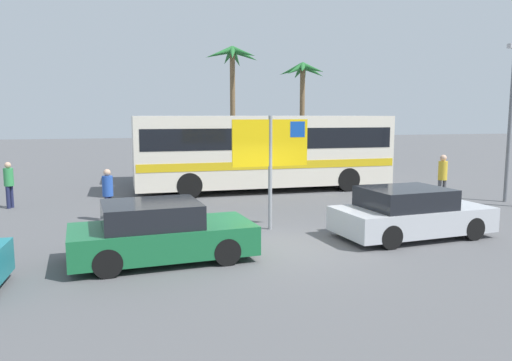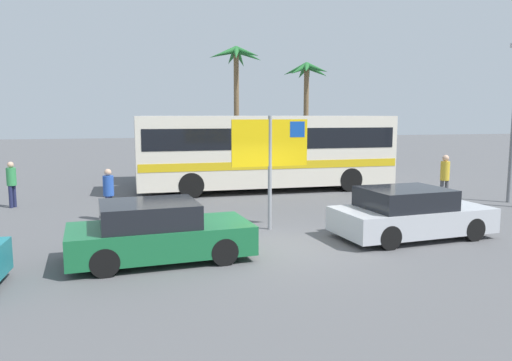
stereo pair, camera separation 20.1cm
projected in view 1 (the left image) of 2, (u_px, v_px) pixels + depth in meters
ground at (282, 248)px, 12.09m from camera, size 120.00×120.00×0.00m
bus_front_coach at (264, 149)px, 21.06m from camera, size 10.85×2.70×3.17m
bus_rear_coach at (251, 144)px, 24.40m from camera, size 10.85×2.70×3.17m
ferry_sign at (272, 147)px, 13.75m from camera, size 2.20×0.16×3.20m
car_silver at (410, 213)px, 13.08m from camera, size 4.25×2.24×1.32m
car_green at (160, 233)px, 10.95m from camera, size 4.12×2.17×1.32m
pedestrian_by_bus at (108, 191)px, 14.99m from camera, size 0.32×0.32×1.60m
pedestrian_crossing_lot at (9, 181)px, 17.10m from camera, size 0.32×0.32×1.61m
pedestrian_near_sign at (443, 175)px, 17.98m from camera, size 0.32×0.32×1.79m
lamp_post_right_side at (511, 116)px, 18.07m from camera, size 0.56×0.20×5.75m
palm_tree_seaside at (232, 68)px, 30.65m from camera, size 3.40×3.34×7.43m
palm_tree_inland at (302, 81)px, 31.51m from camera, size 3.02×3.06×6.52m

